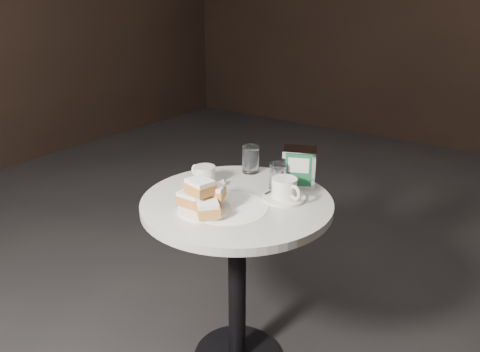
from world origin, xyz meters
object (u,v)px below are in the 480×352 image
object	(u,v)px
water_glass_left	(251,159)
water_glass_right	(278,177)
coffee_cup_right	(285,190)
napkin_dispenser	(299,167)
cafe_table	(237,247)
beignet_plate	(203,200)
coffee_cup_left	(205,176)

from	to	relation	value
water_glass_left	water_glass_right	xyz separation A→B (m)	(0.19, -0.09, -0.00)
coffee_cup_right	water_glass_right	xyz separation A→B (m)	(-0.07, 0.07, 0.02)
water_glass_right	napkin_dispenser	distance (m)	0.10
cafe_table	water_glass_right	size ratio (longest dim) A/B	7.11
water_glass_left	napkin_dispenser	world-z (taller)	napkin_dispenser
napkin_dispenser	water_glass_left	bearing A→B (deg)	155.01
coffee_cup_right	cafe_table	bearing A→B (deg)	-124.40
coffee_cup_right	water_glass_left	distance (m)	0.30
beignet_plate	coffee_cup_right	xyz separation A→B (m)	(0.18, 0.25, -0.01)
water_glass_left	napkin_dispenser	distance (m)	0.23
coffee_cup_left	napkin_dispenser	bearing A→B (deg)	45.04
coffee_cup_left	coffee_cup_right	distance (m)	0.33
cafe_table	napkin_dispenser	size ratio (longest dim) A/B	4.80
coffee_cup_left	water_glass_left	xyz separation A→B (m)	(0.07, 0.21, 0.02)
coffee_cup_left	water_glass_left	bearing A→B (deg)	81.50
coffee_cup_right	water_glass_right	bearing A→B (deg)	156.33
beignet_plate	coffee_cup_left	bearing A→B (deg)	127.94
coffee_cup_right	water_glass_left	bearing A→B (deg)	168.48
water_glass_left	coffee_cup_right	bearing A→B (deg)	-31.89
water_glass_right	coffee_cup_left	bearing A→B (deg)	-155.58
napkin_dispenser	beignet_plate	bearing A→B (deg)	-134.71
coffee_cup_right	napkin_dispenser	size ratio (longest dim) A/B	1.30
coffee_cup_left	water_glass_right	world-z (taller)	water_glass_right
beignet_plate	water_glass_left	size ratio (longest dim) A/B	2.04
coffee_cup_left	cafe_table	bearing A→B (deg)	-3.17
beignet_plate	napkin_dispenser	world-z (taller)	napkin_dispenser
beignet_plate	water_glass_left	distance (m)	0.41
cafe_table	water_glass_left	size ratio (longest dim) A/B	6.55
napkin_dispenser	coffee_cup_left	bearing A→B (deg)	-169.52
water_glass_left	napkin_dispenser	bearing A→B (deg)	-1.08
beignet_plate	coffee_cup_right	world-z (taller)	beignet_plate
napkin_dispenser	coffee_cup_right	bearing A→B (deg)	-104.76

